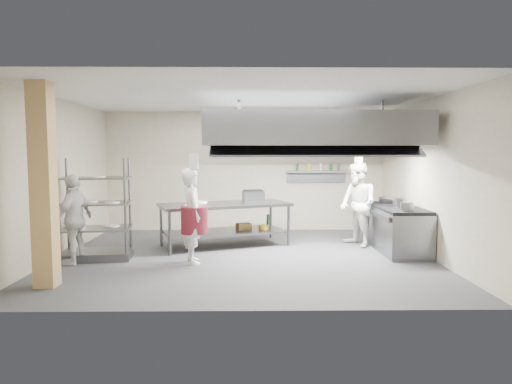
{
  "coord_description": "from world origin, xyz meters",
  "views": [
    {
      "loc": [
        0.1,
        -8.57,
        1.99
      ],
      "look_at": [
        0.23,
        0.2,
        1.22
      ],
      "focal_mm": 32.0,
      "sensor_mm": 36.0,
      "label": 1
    }
  ],
  "objects_px": {
    "chef_head": "(192,216)",
    "pass_rack": "(96,209)",
    "cooking_range": "(397,230)",
    "chef_line": "(358,204)",
    "griddle": "(253,196)",
    "stockpot": "(400,202)",
    "island": "(225,225)",
    "chef_plating": "(75,219)"
  },
  "relations": [
    {
      "from": "cooking_range",
      "to": "stockpot",
      "type": "relative_size",
      "value": 7.79
    },
    {
      "from": "chef_head",
      "to": "chef_plating",
      "type": "xyz_separation_m",
      "value": [
        -2.08,
        -0.02,
        -0.05
      ]
    },
    {
      "from": "island",
      "to": "chef_line",
      "type": "relative_size",
      "value": 1.51
    },
    {
      "from": "cooking_range",
      "to": "chef_plating",
      "type": "distance_m",
      "value": 6.18
    },
    {
      "from": "griddle",
      "to": "chef_head",
      "type": "bearing_deg",
      "value": -130.76
    },
    {
      "from": "island",
      "to": "chef_line",
      "type": "distance_m",
      "value": 2.84
    },
    {
      "from": "chef_line",
      "to": "stockpot",
      "type": "height_order",
      "value": "chef_line"
    },
    {
      "from": "chef_plating",
      "to": "stockpot",
      "type": "xyz_separation_m",
      "value": [
        6.11,
        0.93,
        0.19
      ]
    },
    {
      "from": "cooking_range",
      "to": "griddle",
      "type": "distance_m",
      "value": 3.1
    },
    {
      "from": "island",
      "to": "chef_line",
      "type": "bearing_deg",
      "value": -22.02
    },
    {
      "from": "island",
      "to": "chef_head",
      "type": "bearing_deg",
      "value": -129.33
    },
    {
      "from": "cooking_range",
      "to": "chef_head",
      "type": "height_order",
      "value": "chef_head"
    },
    {
      "from": "island",
      "to": "griddle",
      "type": "distance_m",
      "value": 0.94
    },
    {
      "from": "chef_plating",
      "to": "cooking_range",
      "type": "bearing_deg",
      "value": 112.08
    },
    {
      "from": "chef_head",
      "to": "chef_plating",
      "type": "distance_m",
      "value": 2.08
    },
    {
      "from": "chef_head",
      "to": "pass_rack",
      "type": "bearing_deg",
      "value": 62.01
    },
    {
      "from": "pass_rack",
      "to": "chef_line",
      "type": "xyz_separation_m",
      "value": [
        5.13,
        1.09,
        -0.05
      ]
    },
    {
      "from": "chef_head",
      "to": "chef_plating",
      "type": "bearing_deg",
      "value": 72.88
    },
    {
      "from": "cooking_range",
      "to": "chef_line",
      "type": "relative_size",
      "value": 1.12
    },
    {
      "from": "griddle",
      "to": "stockpot",
      "type": "distance_m",
      "value": 3.1
    },
    {
      "from": "island",
      "to": "chef_head",
      "type": "xyz_separation_m",
      "value": [
        -0.5,
        -1.49,
        0.4
      ]
    },
    {
      "from": "chef_plating",
      "to": "stockpot",
      "type": "bearing_deg",
      "value": 111.27
    },
    {
      "from": "island",
      "to": "chef_plating",
      "type": "xyz_separation_m",
      "value": [
        -2.58,
        -1.51,
        0.35
      ]
    },
    {
      "from": "pass_rack",
      "to": "island",
      "type": "bearing_deg",
      "value": 19.19
    },
    {
      "from": "pass_rack",
      "to": "griddle",
      "type": "bearing_deg",
      "value": 21.44
    },
    {
      "from": "island",
      "to": "cooking_range",
      "type": "relative_size",
      "value": 1.34
    },
    {
      "from": "chef_head",
      "to": "chef_plating",
      "type": "height_order",
      "value": "chef_head"
    },
    {
      "from": "island",
      "to": "stockpot",
      "type": "bearing_deg",
      "value": -30.07
    },
    {
      "from": "stockpot",
      "to": "island",
      "type": "bearing_deg",
      "value": 170.61
    },
    {
      "from": "island",
      "to": "cooking_range",
      "type": "xyz_separation_m",
      "value": [
        3.5,
        -0.5,
        -0.04
      ]
    },
    {
      "from": "island",
      "to": "cooking_range",
      "type": "height_order",
      "value": "island"
    },
    {
      "from": "pass_rack",
      "to": "griddle",
      "type": "distance_m",
      "value": 3.34
    },
    {
      "from": "chef_head",
      "to": "stockpot",
      "type": "xyz_separation_m",
      "value": [
        4.03,
        0.9,
        0.14
      ]
    },
    {
      "from": "chef_head",
      "to": "chef_line",
      "type": "xyz_separation_m",
      "value": [
        3.31,
        1.42,
        0.04
      ]
    },
    {
      "from": "cooking_range",
      "to": "stockpot",
      "type": "xyz_separation_m",
      "value": [
        0.03,
        -0.08,
        0.57
      ]
    },
    {
      "from": "cooking_range",
      "to": "stockpot",
      "type": "bearing_deg",
      "value": -68.94
    },
    {
      "from": "pass_rack",
      "to": "chef_head",
      "type": "relative_size",
      "value": 1.1
    },
    {
      "from": "island",
      "to": "pass_rack",
      "type": "bearing_deg",
      "value": -174.21
    },
    {
      "from": "chef_plating",
      "to": "chef_line",
      "type": "bearing_deg",
      "value": 117.66
    },
    {
      "from": "cooking_range",
      "to": "chef_line",
      "type": "height_order",
      "value": "chef_line"
    },
    {
      "from": "chef_head",
      "to": "cooking_range",
      "type": "bearing_deg",
      "value": -93.95
    },
    {
      "from": "pass_rack",
      "to": "chef_line",
      "type": "bearing_deg",
      "value": 4.75
    }
  ]
}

